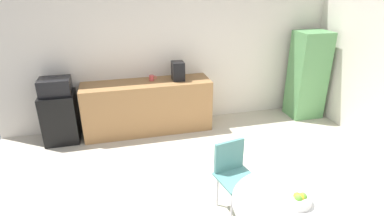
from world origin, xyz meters
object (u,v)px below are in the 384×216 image
object	(u,v)px
fruit_bowl	(297,199)
mug_white	(152,78)
chair_teal	(233,168)
mini_fridge	(61,117)
locker_cabinet	(308,75)
coffee_maker	(178,71)
round_table	(289,216)
microwave	(55,86)

from	to	relation	value
fruit_bowl	mug_white	world-z (taller)	mug_white
chair_teal	mug_white	distance (m)	2.44
mini_fridge	locker_cabinet	distance (m)	4.52
mini_fridge	mug_white	size ratio (longest dim) A/B	6.38
mini_fridge	coffee_maker	bearing A→B (deg)	0.00
mini_fridge	locker_cabinet	world-z (taller)	locker_cabinet
round_table	mug_white	size ratio (longest dim) A/B	8.07
mini_fridge	fruit_bowl	bearing A→B (deg)	-53.27
locker_cabinet	fruit_bowl	world-z (taller)	locker_cabinet
mini_fridge	locker_cabinet	bearing A→B (deg)	-1.27
locker_cabinet	mug_white	distance (m)	2.96
locker_cabinet	round_table	xyz separation A→B (m)	(-2.16, -3.07, -0.23)
round_table	mug_white	distance (m)	3.36
chair_teal	locker_cabinet	bearing A→B (deg)	42.48
locker_cabinet	chair_teal	world-z (taller)	locker_cabinet
mini_fridge	microwave	bearing A→B (deg)	0.00
mini_fridge	fruit_bowl	world-z (taller)	fruit_bowl
locker_cabinet	coffee_maker	distance (m)	2.51
round_table	mug_white	xyz separation A→B (m)	(-0.78, 3.25, 0.36)
microwave	coffee_maker	size ratio (longest dim) A/B	1.50
mini_fridge	chair_teal	size ratio (longest dim) A/B	0.99
mini_fridge	fruit_bowl	xyz separation A→B (m)	(2.37, -3.18, 0.37)
round_table	coffee_maker	size ratio (longest dim) A/B	3.25
microwave	mug_white	world-z (taller)	microwave
locker_cabinet	fruit_bowl	bearing A→B (deg)	-124.56
microwave	round_table	xyz separation A→B (m)	(2.33, -3.17, -0.36)
locker_cabinet	round_table	size ratio (longest dim) A/B	1.58
round_table	chair_teal	distance (m)	0.94
chair_teal	fruit_bowl	xyz separation A→B (m)	(0.22, -0.94, 0.26)
microwave	round_table	size ratio (longest dim) A/B	0.46
fruit_bowl	chair_teal	bearing A→B (deg)	103.26
fruit_bowl	locker_cabinet	bearing A→B (deg)	55.44
microwave	locker_cabinet	size ratio (longest dim) A/B	0.29
chair_teal	fruit_bowl	bearing A→B (deg)	-76.74
mini_fridge	mug_white	distance (m)	1.64
fruit_bowl	coffee_maker	size ratio (longest dim) A/B	0.80
coffee_maker	mini_fridge	bearing A→B (deg)	180.00
mini_fridge	chair_teal	xyz separation A→B (m)	(2.15, -2.25, 0.11)
coffee_maker	microwave	bearing A→B (deg)	180.00
locker_cabinet	round_table	world-z (taller)	locker_cabinet
round_table	coffee_maker	xyz separation A→B (m)	(-0.34, 3.17, 0.47)
locker_cabinet	fruit_bowl	size ratio (longest dim) A/B	6.42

